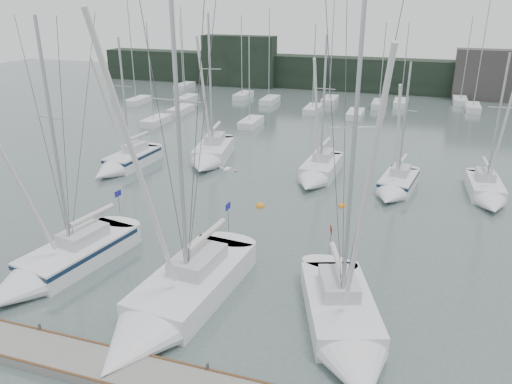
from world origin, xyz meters
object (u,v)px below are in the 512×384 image
at_px(sailboat_mid_c, 317,173).
at_px(buoy_a, 260,206).
at_px(sailboat_mid_b, 210,156).
at_px(sailboat_near_center, 167,309).
at_px(sailboat_mid_a, 123,163).
at_px(sailboat_mid_e, 487,194).
at_px(buoy_b, 342,206).
at_px(sailboat_mid_d, 395,187).
at_px(sailboat_near_right, 347,333).
at_px(sailboat_near_left, 52,268).

bearing_deg(sailboat_mid_c, buoy_a, -109.74).
bearing_deg(sailboat_mid_c, sailboat_mid_b, 174.80).
relative_size(sailboat_near_center, sailboat_mid_c, 1.40).
xyz_separation_m(sailboat_mid_a, sailboat_mid_c, (16.42, 2.61, 0.01)).
xyz_separation_m(sailboat_mid_c, sailboat_mid_e, (12.74, -0.32, -0.08)).
relative_size(sailboat_near_center, buoy_a, 26.94).
distance_m(sailboat_mid_c, buoy_b, 5.57).
height_order(sailboat_mid_b, buoy_a, sailboat_mid_b).
height_order(sailboat_mid_a, sailboat_mid_d, sailboat_mid_a).
relative_size(sailboat_mid_b, sailboat_mid_d, 1.30).
height_order(sailboat_near_center, sailboat_mid_a, sailboat_near_center).
height_order(sailboat_near_center, buoy_b, sailboat_near_center).
xyz_separation_m(sailboat_near_center, sailboat_mid_e, (15.49, 20.37, -0.08)).
xyz_separation_m(sailboat_near_center, sailboat_near_right, (8.16, 0.89, -0.03)).
distance_m(sailboat_mid_d, sailboat_mid_e, 6.57).
relative_size(sailboat_near_left, sailboat_mid_c, 1.18).
distance_m(sailboat_mid_c, sailboat_mid_d, 6.30).
xyz_separation_m(sailboat_mid_a, sailboat_mid_d, (22.64, 1.56, -0.06)).
relative_size(sailboat_near_center, sailboat_mid_b, 1.25).
bearing_deg(sailboat_mid_c, buoy_b, -56.77).
height_order(sailboat_near_right, sailboat_mid_c, sailboat_near_right).
distance_m(sailboat_mid_e, buoy_b, 10.89).
xyz_separation_m(sailboat_near_center, sailboat_mid_d, (8.96, 19.63, -0.06)).
height_order(sailboat_mid_a, sailboat_mid_e, sailboat_mid_a).
bearing_deg(buoy_a, sailboat_mid_d, 31.86).
relative_size(sailboat_mid_c, buoy_a, 19.19).
xyz_separation_m(sailboat_near_center, sailboat_mid_a, (-13.67, 18.08, -0.01)).
xyz_separation_m(sailboat_near_left, sailboat_mid_a, (-6.08, 16.60, 0.00)).
xyz_separation_m(sailboat_near_right, sailboat_mid_d, (0.80, 18.74, -0.03)).
relative_size(sailboat_near_center, sailboat_mid_d, 1.62).
relative_size(sailboat_mid_a, buoy_a, 18.65).
bearing_deg(buoy_b, buoy_a, -161.57).
relative_size(sailboat_near_center, sailboat_near_right, 1.08).
relative_size(sailboat_mid_a, sailboat_mid_e, 1.05).
height_order(sailboat_mid_e, buoy_b, sailboat_mid_e).
bearing_deg(sailboat_near_right, sailboat_mid_e, 50.19).
bearing_deg(sailboat_mid_b, sailboat_mid_c, -17.54).
distance_m(sailboat_mid_b, sailboat_mid_e, 22.88).
distance_m(sailboat_near_left, sailboat_mid_d, 24.57).
bearing_deg(sailboat_mid_b, sailboat_mid_e, -13.93).
height_order(sailboat_mid_c, buoy_b, sailboat_mid_c).
relative_size(sailboat_mid_c, sailboat_mid_e, 1.08).
xyz_separation_m(sailboat_near_left, sailboat_mid_d, (16.55, 18.15, -0.05)).
bearing_deg(buoy_b, sailboat_mid_b, 154.37).
relative_size(sailboat_near_right, sailboat_mid_d, 1.50).
xyz_separation_m(sailboat_near_right, buoy_a, (-8.15, 13.18, -0.57)).
bearing_deg(sailboat_mid_e, sailboat_mid_d, -177.25).
xyz_separation_m(sailboat_near_right, buoy_b, (-2.60, 15.03, -0.57)).
bearing_deg(sailboat_near_center, sailboat_near_right, 11.27).
height_order(sailboat_mid_b, buoy_b, sailboat_mid_b).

